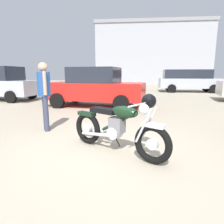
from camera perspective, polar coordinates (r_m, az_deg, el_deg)
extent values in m
plane|color=tan|center=(3.74, -0.18, -10.70)|extent=(80.00, 80.00, 0.00)
torus|color=black|center=(3.11, 11.80, -9.17)|extent=(0.61, 0.42, 0.64)
cylinder|color=silver|center=(3.11, 11.80, -9.17)|extent=(0.20, 0.16, 0.18)
torus|color=black|center=(3.94, -7.14, -4.69)|extent=(0.61, 0.42, 0.64)
cylinder|color=silver|center=(3.94, -7.14, -4.69)|extent=(0.20, 0.16, 0.18)
cube|color=silver|center=(3.02, 12.02, -3.82)|extent=(0.38, 0.30, 0.06)
cube|color=black|center=(3.89, -7.45, -0.53)|extent=(0.41, 0.32, 0.07)
cylinder|color=silver|center=(3.15, 10.60, -3.49)|extent=(0.26, 0.18, 0.58)
cylinder|color=silver|center=(3.02, 9.23, -4.06)|extent=(0.26, 0.18, 0.58)
sphere|color=silver|center=(3.06, 9.32, 0.78)|extent=(0.17, 0.17, 0.17)
cylinder|color=silver|center=(3.08, 8.08, 2.22)|extent=(0.34, 0.55, 0.03)
sphere|color=black|center=(3.34, 10.75, 3.15)|extent=(0.25, 0.25, 0.25)
cylinder|color=black|center=(3.37, 2.03, -2.78)|extent=(0.68, 0.43, 0.47)
ellipsoid|color=black|center=(3.27, 3.68, 0.01)|extent=(0.56, 0.45, 0.20)
cube|color=black|center=(3.55, -2.38, 0.43)|extent=(0.57, 0.45, 0.09)
cube|color=slate|center=(3.41, 1.44, -3.78)|extent=(0.32, 0.29, 0.26)
cylinder|color=silver|center=(3.48, 0.90, -6.07)|extent=(0.29, 0.28, 0.22)
cylinder|color=silver|center=(3.81, -2.68, -5.81)|extent=(0.63, 0.41, 0.14)
cylinder|color=silver|center=(3.67, -4.77, -6.50)|extent=(0.63, 0.41, 0.14)
cylinder|color=black|center=(3.73, 1.31, -8.13)|extent=(0.14, 0.21, 0.33)
cylinder|color=#383D51|center=(4.98, -18.71, -0.59)|extent=(0.12, 0.12, 0.86)
cylinder|color=#383D51|center=(5.16, -18.96, -0.23)|extent=(0.12, 0.12, 0.86)
cylinder|color=#234C93|center=(4.99, -19.36, 7.73)|extent=(0.30, 0.30, 0.58)
cylinder|color=tan|center=(4.80, -19.12, 7.99)|extent=(0.08, 0.08, 0.55)
cylinder|color=tan|center=(5.18, -19.62, 8.13)|extent=(0.08, 0.08, 0.55)
sphere|color=tan|center=(4.99, -19.65, 12.32)|extent=(0.22, 0.22, 0.22)
cylinder|color=black|center=(9.02, 5.05, 4.14)|extent=(0.64, 0.27, 0.62)
cylinder|color=black|center=(7.35, 2.68, 2.61)|extent=(0.64, 0.27, 0.62)
cylinder|color=black|center=(9.86, -10.64, 4.57)|extent=(0.64, 0.27, 0.62)
cylinder|color=black|center=(8.35, -15.74, 3.22)|extent=(0.64, 0.27, 0.62)
cube|color=red|center=(8.51, -4.99, 6.16)|extent=(4.37, 2.20, 0.72)
cube|color=#232833|center=(8.48, -5.06, 10.75)|extent=(2.17, 1.78, 0.64)
cylinder|color=black|center=(17.94, 25.86, 6.52)|extent=(0.64, 0.21, 0.64)
cylinder|color=black|center=(16.27, 27.65, 6.01)|extent=(0.64, 0.21, 0.64)
cylinder|color=black|center=(17.30, 16.26, 7.05)|extent=(0.64, 0.21, 0.64)
cylinder|color=black|center=(15.56, 17.10, 6.61)|extent=(0.64, 0.21, 0.64)
cube|color=#ADB2BC|center=(16.68, 21.88, 7.84)|extent=(4.71, 1.78, 0.74)
cube|color=#232833|center=(16.60, 21.03, 10.35)|extent=(3.51, 1.62, 0.68)
cylinder|color=black|center=(11.96, -22.48, 4.98)|extent=(0.61, 0.24, 0.60)
cylinder|color=black|center=(10.68, -27.53, 3.94)|extent=(0.61, 0.24, 0.60)
cube|color=#ADB2BC|center=(12.05, -29.57, 6.24)|extent=(4.02, 1.94, 0.76)
cube|color=#9EA0A8|center=(38.27, 10.97, 15.55)|extent=(18.75, 14.03, 9.10)
cube|color=gray|center=(38.96, 11.25, 22.60)|extent=(19.07, 14.34, 0.50)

